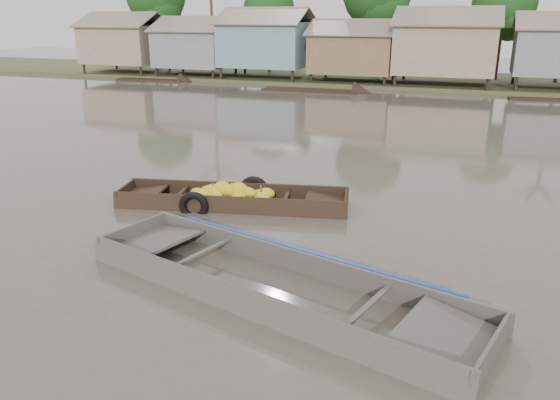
% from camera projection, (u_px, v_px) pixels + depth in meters
% --- Properties ---
extents(ground, '(120.00, 120.00, 0.00)m').
position_uv_depth(ground, '(238.00, 241.00, 12.35)').
color(ground, '#534C3F').
rests_on(ground, ground).
extents(riverbank, '(120.00, 12.47, 10.22)m').
position_uv_depth(riverbank, '(456.00, 41.00, 38.81)').
color(riverbank, '#384723').
rests_on(riverbank, ground).
extents(banana_boat, '(6.33, 2.70, 0.88)m').
position_uv_depth(banana_boat, '(230.00, 198.00, 14.66)').
color(banana_boat, black).
rests_on(banana_boat, ground).
extents(viewer_boat, '(8.15, 4.14, 0.63)m').
position_uv_depth(viewer_boat, '(277.00, 290.00, 10.04)').
color(viewer_boat, '#423E38').
rests_on(viewer_boat, ground).
extents(distant_boats, '(48.60, 16.00, 0.35)m').
position_uv_depth(distant_boats, '(411.00, 103.00, 31.71)').
color(distant_boats, black).
rests_on(distant_boats, ground).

